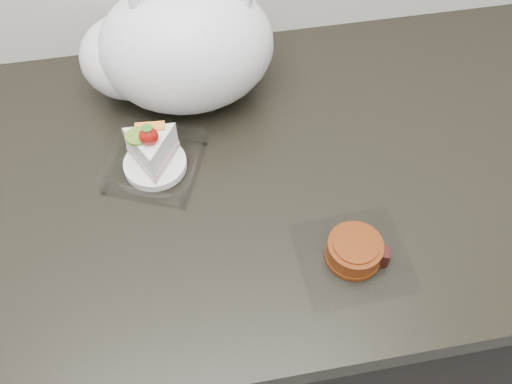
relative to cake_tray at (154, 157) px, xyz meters
name	(u,v)px	position (x,y,z in m)	size (l,w,h in m)	color
counter	(178,310)	(-0.02, -0.03, -0.48)	(2.04, 0.64, 0.90)	black
cake_tray	(154,157)	(0.00, 0.00, 0.00)	(0.17, 0.17, 0.10)	white
mooncake_wrap	(355,252)	(0.25, -0.20, -0.01)	(0.15, 0.15, 0.04)	white
plastic_bag	(175,48)	(0.06, 0.15, 0.07)	(0.31, 0.22, 0.25)	white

